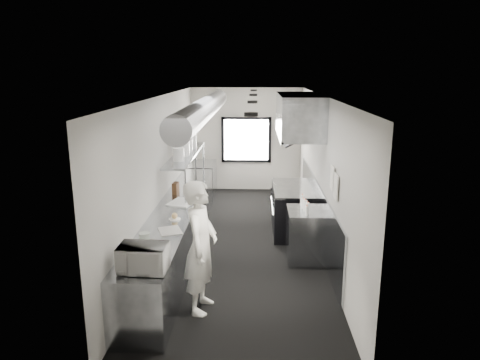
# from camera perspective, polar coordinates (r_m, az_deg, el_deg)

# --- Properties ---
(floor) EXTENTS (3.00, 8.00, 0.01)m
(floor) POSITION_cam_1_polar(r_m,az_deg,el_deg) (8.70, 0.20, -8.05)
(floor) COLOR black
(floor) RESTS_ON ground
(ceiling) EXTENTS (3.00, 8.00, 0.01)m
(ceiling) POSITION_cam_1_polar(r_m,az_deg,el_deg) (8.08, 0.22, 10.68)
(ceiling) COLOR silver
(ceiling) RESTS_ON wall_back
(wall_back) EXTENTS (3.00, 0.02, 2.80)m
(wall_back) POSITION_cam_1_polar(r_m,az_deg,el_deg) (12.21, 0.81, 5.19)
(wall_back) COLOR #BBB8B2
(wall_back) RESTS_ON floor
(wall_front) EXTENTS (3.00, 0.02, 2.80)m
(wall_front) POSITION_cam_1_polar(r_m,az_deg,el_deg) (4.48, -1.44, -10.63)
(wall_front) COLOR #BBB8B2
(wall_front) RESTS_ON floor
(wall_left) EXTENTS (0.02, 8.00, 2.80)m
(wall_left) POSITION_cam_1_polar(r_m,az_deg,el_deg) (8.46, -10.00, 1.03)
(wall_left) COLOR #BBB8B2
(wall_left) RESTS_ON floor
(wall_right) EXTENTS (0.02, 8.00, 2.80)m
(wall_right) POSITION_cam_1_polar(r_m,az_deg,el_deg) (8.37, 10.53, 0.87)
(wall_right) COLOR #BBB8B2
(wall_right) RESTS_ON floor
(wall_cladding) EXTENTS (0.03, 5.50, 1.10)m
(wall_cladding) POSITION_cam_1_polar(r_m,az_deg,el_deg) (8.88, 9.88, -4.04)
(wall_cladding) COLOR gray
(wall_cladding) RESTS_ON wall_right
(hvac_duct) EXTENTS (0.40, 6.40, 0.40)m
(hvac_duct) POSITION_cam_1_polar(r_m,az_deg,el_deg) (8.55, -4.45, 9.14)
(hvac_duct) COLOR gray
(hvac_duct) RESTS_ON ceiling
(service_window) EXTENTS (1.36, 0.05, 1.25)m
(service_window) POSITION_cam_1_polar(r_m,az_deg,el_deg) (12.18, 0.80, 5.16)
(service_window) COLOR white
(service_window) RESTS_ON wall_back
(exhaust_hood) EXTENTS (0.81, 2.20, 0.88)m
(exhaust_hood) POSITION_cam_1_polar(r_m,az_deg,el_deg) (8.85, 7.55, 8.19)
(exhaust_hood) COLOR gray
(exhaust_hood) RESTS_ON ceiling
(prep_counter) EXTENTS (0.70, 6.00, 0.90)m
(prep_counter) POSITION_cam_1_polar(r_m,az_deg,el_deg) (8.19, -8.02, -6.26)
(prep_counter) COLOR gray
(prep_counter) RESTS_ON floor
(pass_shelf) EXTENTS (0.45, 3.00, 0.68)m
(pass_shelf) POSITION_cam_1_polar(r_m,az_deg,el_deg) (9.34, -6.93, 3.20)
(pass_shelf) COLOR gray
(pass_shelf) RESTS_ON prep_counter
(range) EXTENTS (0.88, 1.60, 0.94)m
(range) POSITION_cam_1_polar(r_m,az_deg,el_deg) (9.23, 6.81, -3.75)
(range) COLOR black
(range) RESTS_ON floor
(bottle_station) EXTENTS (0.65, 0.80, 0.90)m
(bottle_station) POSITION_cam_1_polar(r_m,az_deg,el_deg) (7.93, 8.43, -6.96)
(bottle_station) COLOR gray
(bottle_station) RESTS_ON floor
(far_work_table) EXTENTS (0.70, 1.20, 0.90)m
(far_work_table) POSITION_cam_1_polar(r_m,az_deg,el_deg) (11.70, -4.94, -0.00)
(far_work_table) COLOR gray
(far_work_table) RESTS_ON floor
(notice_sheet_a) EXTENTS (0.02, 0.28, 0.38)m
(notice_sheet_a) POSITION_cam_1_polar(r_m,az_deg,el_deg) (7.17, 11.73, 0.25)
(notice_sheet_a) COLOR white
(notice_sheet_a) RESTS_ON wall_right
(notice_sheet_b) EXTENTS (0.02, 0.28, 0.38)m
(notice_sheet_b) POSITION_cam_1_polar(r_m,az_deg,el_deg) (6.85, 12.18, -0.85)
(notice_sheet_b) COLOR white
(notice_sheet_b) RESTS_ON wall_right
(line_cook) EXTENTS (0.53, 0.73, 1.85)m
(line_cook) POSITION_cam_1_polar(r_m,az_deg,el_deg) (6.13, -5.04, -8.54)
(line_cook) COLOR white
(line_cook) RESTS_ON floor
(microwave) EXTENTS (0.55, 0.42, 0.32)m
(microwave) POSITION_cam_1_polar(r_m,az_deg,el_deg) (5.55, -12.30, -9.73)
(microwave) COLOR white
(microwave) RESTS_ON prep_counter
(deli_tub_a) EXTENTS (0.17, 0.17, 0.10)m
(deli_tub_a) POSITION_cam_1_polar(r_m,az_deg,el_deg) (5.95, -13.63, -9.36)
(deli_tub_a) COLOR #AFBBAC
(deli_tub_a) RESTS_ON prep_counter
(deli_tub_b) EXTENTS (0.17, 0.17, 0.11)m
(deli_tub_b) POSITION_cam_1_polar(r_m,az_deg,el_deg) (6.52, -12.14, -7.11)
(deli_tub_b) COLOR #AFBBAC
(deli_tub_b) RESTS_ON prep_counter
(newspaper) EXTENTS (0.44, 0.49, 0.01)m
(newspaper) POSITION_cam_1_polar(r_m,az_deg,el_deg) (6.83, -8.95, -6.42)
(newspaper) COLOR silver
(newspaper) RESTS_ON prep_counter
(small_plate) EXTENTS (0.21, 0.21, 0.02)m
(small_plate) POSITION_cam_1_polar(r_m,az_deg,el_deg) (7.31, -8.38, -4.98)
(small_plate) COLOR white
(small_plate) RESTS_ON prep_counter
(pastry) EXTENTS (0.10, 0.10, 0.10)m
(pastry) POSITION_cam_1_polar(r_m,az_deg,el_deg) (7.29, -8.39, -4.56)
(pastry) COLOR #DFB875
(pastry) RESTS_ON small_plate
(cutting_board) EXTENTS (0.54, 0.64, 0.02)m
(cutting_board) POSITION_cam_1_polar(r_m,az_deg,el_deg) (8.21, -7.42, -2.82)
(cutting_board) COLOR silver
(cutting_board) RESTS_ON prep_counter
(knife_block) EXTENTS (0.12, 0.21, 0.22)m
(knife_block) POSITION_cam_1_polar(r_m,az_deg,el_deg) (8.78, -8.24, -1.04)
(knife_block) COLOR #52311D
(knife_block) RESTS_ON prep_counter
(plate_stack_a) EXTENTS (0.24, 0.24, 0.25)m
(plate_stack_a) POSITION_cam_1_polar(r_m,az_deg,el_deg) (8.54, -7.88, 3.26)
(plate_stack_a) COLOR white
(plate_stack_a) RESTS_ON pass_shelf
(plate_stack_b) EXTENTS (0.32, 0.32, 0.34)m
(plate_stack_b) POSITION_cam_1_polar(r_m,az_deg,el_deg) (9.05, -7.29, 4.16)
(plate_stack_b) COLOR white
(plate_stack_b) RESTS_ON pass_shelf
(plate_stack_c) EXTENTS (0.30, 0.30, 0.36)m
(plate_stack_c) POSITION_cam_1_polar(r_m,az_deg,el_deg) (9.51, -6.85, 4.71)
(plate_stack_c) COLOR white
(plate_stack_c) RESTS_ON pass_shelf
(plate_stack_d) EXTENTS (0.26, 0.26, 0.39)m
(plate_stack_d) POSITION_cam_1_polar(r_m,az_deg,el_deg) (9.91, -6.33, 5.18)
(plate_stack_d) COLOR white
(plate_stack_d) RESTS_ON pass_shelf
(squeeze_bottle_a) EXTENTS (0.06, 0.06, 0.16)m
(squeeze_bottle_a) POSITION_cam_1_polar(r_m,az_deg,el_deg) (7.50, 8.54, -3.92)
(squeeze_bottle_a) COLOR silver
(squeeze_bottle_a) RESTS_ON bottle_station
(squeeze_bottle_b) EXTENTS (0.07, 0.07, 0.19)m
(squeeze_bottle_b) POSITION_cam_1_polar(r_m,az_deg,el_deg) (7.58, 8.64, -3.60)
(squeeze_bottle_b) COLOR silver
(squeeze_bottle_b) RESTS_ON bottle_station
(squeeze_bottle_c) EXTENTS (0.08, 0.08, 0.19)m
(squeeze_bottle_c) POSITION_cam_1_polar(r_m,az_deg,el_deg) (7.72, 8.35, -3.26)
(squeeze_bottle_c) COLOR silver
(squeeze_bottle_c) RESTS_ON bottle_station
(squeeze_bottle_d) EXTENTS (0.07, 0.07, 0.18)m
(squeeze_bottle_d) POSITION_cam_1_polar(r_m,az_deg,el_deg) (7.86, 8.09, -3.00)
(squeeze_bottle_d) COLOR silver
(squeeze_bottle_d) RESTS_ON bottle_station
(squeeze_bottle_e) EXTENTS (0.07, 0.07, 0.20)m
(squeeze_bottle_e) POSITION_cam_1_polar(r_m,az_deg,el_deg) (8.01, 7.96, -2.59)
(squeeze_bottle_e) COLOR silver
(squeeze_bottle_e) RESTS_ON bottle_station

